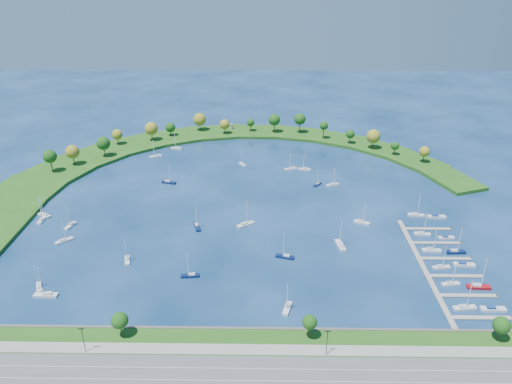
{
  "coord_description": "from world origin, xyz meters",
  "views": [
    {
      "loc": [
        8.71,
        -238.68,
        120.27
      ],
      "look_at": [
        5.0,
        5.0,
        4.0
      ],
      "focal_mm": 34.44,
      "sensor_mm": 36.0,
      "label": 1
    }
  ],
  "objects_px": {
    "moored_boat_14": "(340,245)",
    "docked_boat_1": "(493,309)",
    "moored_boat_3": "(64,240)",
    "moored_boat_7": "(305,169)",
    "moored_boat_16": "(156,156)",
    "docked_boat_9": "(446,238)",
    "docked_boat_5": "(464,264)",
    "moored_boat_17": "(127,260)",
    "moored_boat_1": "(285,256)",
    "moored_boat_18": "(44,215)",
    "moored_boat_8": "(177,148)",
    "docked_boat_7": "(456,251)",
    "docked_boat_6": "(432,250)",
    "docked_boat_2": "(451,283)",
    "moored_boat_13": "(190,275)",
    "moored_boat_10": "(39,286)",
    "moored_boat_11": "(318,184)",
    "docked_boat_0": "(465,307)",
    "docked_boat_4": "(441,267)",
    "moored_boat_4": "(243,164)",
    "docked_boat_10": "(416,214)",
    "moored_boat_20": "(291,168)",
    "moored_boat_19": "(169,182)",
    "moored_boat_21": "(246,224)",
    "moored_boat_0": "(362,222)",
    "moored_boat_6": "(197,226)",
    "harbor_tower": "(231,126)",
    "moored_boat_5": "(46,294)",
    "moored_boat_15": "(42,219)",
    "moored_boat_9": "(70,225)",
    "docked_boat_3": "(479,286)",
    "moored_boat_2": "(333,184)",
    "moored_boat_12": "(287,308)",
    "docked_boat_11": "(436,217)",
    "docked_boat_8": "(422,233)",
    "dock_system": "(440,267)"
  },
  "relations": [
    {
      "from": "moored_boat_13",
      "to": "moored_boat_10",
      "type": "bearing_deg",
      "value": 2.52
    },
    {
      "from": "docked_boat_0",
      "to": "docked_boat_3",
      "type": "height_order",
      "value": "docked_boat_3"
    },
    {
      "from": "moored_boat_2",
      "to": "moored_boat_10",
      "type": "bearing_deg",
      "value": -165.78
    },
    {
      "from": "docked_boat_10",
      "to": "moored_boat_9",
      "type": "bearing_deg",
      "value": -167.71
    },
    {
      "from": "moored_boat_14",
      "to": "moored_boat_19",
      "type": "xyz_separation_m",
      "value": [
        -91.68,
        69.17,
        -0.05
      ]
    },
    {
      "from": "moored_boat_4",
      "to": "docked_boat_10",
      "type": "height_order",
      "value": "docked_boat_10"
    },
    {
      "from": "moored_boat_9",
      "to": "moored_boat_2",
      "type": "bearing_deg",
      "value": 125.99
    },
    {
      "from": "moored_boat_10",
      "to": "moored_boat_4",
      "type": "bearing_deg",
      "value": -55.7
    },
    {
      "from": "moored_boat_16",
      "to": "docked_boat_1",
      "type": "relative_size",
      "value": 1.28
    },
    {
      "from": "docked_boat_0",
      "to": "docked_boat_4",
      "type": "relative_size",
      "value": 1.15
    },
    {
      "from": "moored_boat_7",
      "to": "docked_boat_0",
      "type": "height_order",
      "value": "docked_boat_0"
    },
    {
      "from": "moored_boat_8",
      "to": "docked_boat_1",
      "type": "bearing_deg",
      "value": 143.93
    },
    {
      "from": "docked_boat_10",
      "to": "moored_boat_6",
      "type": "bearing_deg",
      "value": -165.11
    },
    {
      "from": "moored_boat_3",
      "to": "docked_boat_2",
      "type": "distance_m",
      "value": 172.74
    },
    {
      "from": "docked_boat_3",
      "to": "docked_boat_8",
      "type": "height_order",
      "value": "docked_boat_3"
    },
    {
      "from": "docked_boat_9",
      "to": "moored_boat_20",
      "type": "bearing_deg",
      "value": 125.81
    },
    {
      "from": "moored_boat_9",
      "to": "moored_boat_20",
      "type": "height_order",
      "value": "moored_boat_9"
    },
    {
      "from": "moored_boat_17",
      "to": "moored_boat_2",
      "type": "bearing_deg",
      "value": 113.89
    },
    {
      "from": "moored_boat_3",
      "to": "moored_boat_7",
      "type": "bearing_deg",
      "value": -5.8
    },
    {
      "from": "dock_system",
      "to": "moored_boat_17",
      "type": "relative_size",
      "value": 7.78
    },
    {
      "from": "moored_boat_17",
      "to": "moored_boat_4",
      "type": "bearing_deg",
      "value": 142.51
    },
    {
      "from": "moored_boat_5",
      "to": "moored_boat_15",
      "type": "distance_m",
      "value": 66.63
    },
    {
      "from": "moored_boat_0",
      "to": "moored_boat_6",
      "type": "distance_m",
      "value": 82.42
    },
    {
      "from": "moored_boat_4",
      "to": "moored_boat_9",
      "type": "bearing_deg",
      "value": 100.49
    },
    {
      "from": "moored_boat_13",
      "to": "moored_boat_17",
      "type": "relative_size",
      "value": 1.07
    },
    {
      "from": "moored_boat_0",
      "to": "moored_boat_9",
      "type": "relative_size",
      "value": 1.0
    },
    {
      "from": "moored_boat_21",
      "to": "docked_boat_9",
      "type": "distance_m",
      "value": 96.37
    },
    {
      "from": "harbor_tower",
      "to": "moored_boat_7",
      "type": "bearing_deg",
      "value": -56.07
    },
    {
      "from": "docked_boat_5",
      "to": "moored_boat_17",
      "type": "bearing_deg",
      "value": -174.6
    },
    {
      "from": "moored_boat_4",
      "to": "moored_boat_12",
      "type": "distance_m",
      "value": 145.41
    },
    {
      "from": "moored_boat_11",
      "to": "docked_boat_7",
      "type": "height_order",
      "value": "docked_boat_7"
    },
    {
      "from": "moored_boat_5",
      "to": "moored_boat_18",
      "type": "relative_size",
      "value": 1.19
    },
    {
      "from": "moored_boat_14",
      "to": "docked_boat_2",
      "type": "height_order",
      "value": "moored_boat_14"
    },
    {
      "from": "moored_boat_14",
      "to": "docked_boat_1",
      "type": "bearing_deg",
      "value": -141.26
    },
    {
      "from": "docked_boat_11",
      "to": "docked_boat_7",
      "type": "bearing_deg",
      "value": -92.4
    },
    {
      "from": "moored_boat_14",
      "to": "dock_system",
      "type": "bearing_deg",
      "value": -122.15
    },
    {
      "from": "moored_boat_18",
      "to": "moored_boat_20",
      "type": "relative_size",
      "value": 1.0
    },
    {
      "from": "moored_boat_11",
      "to": "moored_boat_14",
      "type": "distance_m",
      "value": 67.95
    },
    {
      "from": "moored_boat_11",
      "to": "docked_boat_1",
      "type": "bearing_deg",
      "value": 64.18
    },
    {
      "from": "moored_boat_1",
      "to": "moored_boat_5",
      "type": "xyz_separation_m",
      "value": [
        -95.13,
        -29.09,
        0.05
      ]
    },
    {
      "from": "docked_boat_2",
      "to": "docked_boat_7",
      "type": "relative_size",
      "value": 0.86
    },
    {
      "from": "moored_boat_17",
      "to": "docked_boat_8",
      "type": "xyz_separation_m",
      "value": [
        136.13,
        24.95,
        0.02
      ]
    },
    {
      "from": "moored_boat_16",
      "to": "docked_boat_9",
      "type": "xyz_separation_m",
      "value": [
        159.21,
        -103.38,
        -0.34
      ]
    },
    {
      "from": "moored_boat_0",
      "to": "docked_boat_7",
      "type": "relative_size",
      "value": 0.92
    },
    {
      "from": "moored_boat_13",
      "to": "moored_boat_15",
      "type": "relative_size",
      "value": 0.97
    },
    {
      "from": "moored_boat_1",
      "to": "moored_boat_18",
      "type": "height_order",
      "value": "moored_boat_1"
    },
    {
      "from": "moored_boat_8",
      "to": "docked_boat_7",
      "type": "relative_size",
      "value": 0.9
    },
    {
      "from": "moored_boat_2",
      "to": "moored_boat_14",
      "type": "height_order",
      "value": "moored_boat_14"
    },
    {
      "from": "moored_boat_17",
      "to": "docked_boat_6",
      "type": "distance_m",
      "value": 136.5
    },
    {
      "from": "moored_boat_5",
      "to": "moored_boat_9",
      "type": "bearing_deg",
      "value": -78.97
    }
  ]
}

